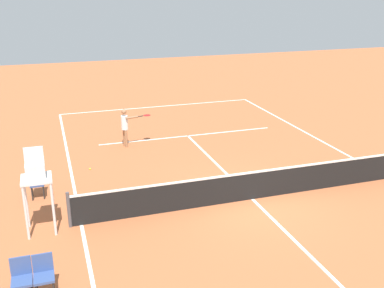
# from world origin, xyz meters

# --- Properties ---
(ground_plane) EXTENTS (60.00, 60.00, 0.00)m
(ground_plane) POSITION_xyz_m (0.00, 0.00, 0.00)
(ground_plane) COLOR #B76038
(court_lines) EXTENTS (10.82, 24.82, 0.01)m
(court_lines) POSITION_xyz_m (0.00, 0.00, 0.00)
(court_lines) COLOR white
(court_lines) RESTS_ON ground
(tennis_net) EXTENTS (11.42, 0.10, 1.07)m
(tennis_net) POSITION_xyz_m (0.00, 0.00, 0.50)
(tennis_net) COLOR #4C4C51
(tennis_net) RESTS_ON ground
(player_serving) EXTENTS (1.29, 0.45, 1.63)m
(player_serving) POSITION_xyz_m (2.89, -6.27, 0.97)
(player_serving) COLOR #9E704C
(player_serving) RESTS_ON ground
(tennis_ball) EXTENTS (0.07, 0.07, 0.07)m
(tennis_ball) POSITION_xyz_m (4.67, -4.12, 0.03)
(tennis_ball) COLOR #CCE033
(tennis_ball) RESTS_ON ground
(umpire_chair) EXTENTS (0.80, 0.80, 2.41)m
(umpire_chair) POSITION_xyz_m (6.42, -0.04, 1.61)
(umpire_chair) COLOR silver
(umpire_chair) RESTS_ON ground
(courtside_chair_near) EXTENTS (0.44, 0.46, 0.95)m
(courtside_chair_near) POSITION_xyz_m (6.39, 2.89, 0.53)
(courtside_chair_near) COLOR #262626
(courtside_chair_near) RESTS_ON ground
(courtside_chair_mid) EXTENTS (0.44, 0.46, 0.95)m
(courtside_chair_mid) POSITION_xyz_m (6.51, -2.33, 0.53)
(courtside_chair_mid) COLOR #262626
(courtside_chair_mid) RESTS_ON ground
(courtside_chair_far) EXTENTS (0.44, 0.46, 0.95)m
(courtside_chair_far) POSITION_xyz_m (6.84, 2.88, 0.53)
(courtside_chair_far) COLOR #262626
(courtside_chair_far) RESTS_ON ground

